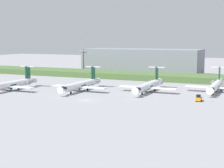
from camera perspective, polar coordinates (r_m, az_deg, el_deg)
ground_plane at (r=143.04m, az=1.48°, el=-0.75°), size 500.00×500.00×0.00m
grass_berm at (r=177.36m, az=6.05°, el=1.30°), size 320.00×20.00×2.94m
regional_jet_nearest at (r=143.35m, az=-16.27°, el=-0.01°), size 22.81×31.00×9.00m
regional_jet_second at (r=136.81m, az=-5.12°, el=-0.09°), size 22.81×31.00×9.00m
regional_jet_third at (r=134.75m, az=6.12°, el=-0.22°), size 22.81×31.00×9.00m
regional_jet_fourth at (r=139.82m, az=16.80°, el=-0.22°), size 22.81×31.00×9.00m
antenna_mast at (r=201.54m, az=-4.93°, el=4.10°), size 4.40×0.50×20.68m
distant_hangar at (r=200.02m, az=4.99°, el=3.70°), size 66.99×23.99×14.64m
baggage_tug at (r=117.35m, az=14.15°, el=-2.32°), size 1.72×3.20×2.30m
safety_cone_front_marker at (r=118.58m, az=14.84°, el=-2.60°), size 0.44×0.44×0.55m
safety_cone_mid_marker at (r=118.17m, az=16.29°, el=-2.68°), size 0.44×0.44×0.55m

